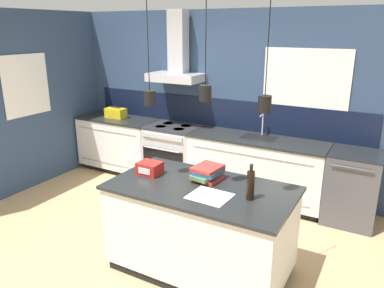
{
  "coord_description": "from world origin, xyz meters",
  "views": [
    {
      "loc": [
        2.33,
        -3.0,
        2.35
      ],
      "look_at": [
        0.31,
        0.63,
        1.05
      ],
      "focal_mm": 35.0,
      "sensor_mm": 36.0,
      "label": 1
    }
  ],
  "objects_px": {
    "yellow_toolbox": "(116,113)",
    "book_stack": "(208,173)",
    "red_supply_box": "(150,168)",
    "dishwasher": "(352,187)",
    "bottle_on_island": "(251,185)",
    "oven_range": "(174,154)"
  },
  "relations": [
    {
      "from": "yellow_toolbox",
      "to": "book_stack",
      "type": "bearing_deg",
      "value": -32.66
    },
    {
      "from": "red_supply_box",
      "to": "book_stack",
      "type": "bearing_deg",
      "value": 14.37
    },
    {
      "from": "dishwasher",
      "to": "bottle_on_island",
      "type": "height_order",
      "value": "bottle_on_island"
    },
    {
      "from": "dishwasher",
      "to": "bottle_on_island",
      "type": "distance_m",
      "value": 2.04
    },
    {
      "from": "oven_range",
      "to": "bottle_on_island",
      "type": "relative_size",
      "value": 2.78
    },
    {
      "from": "bottle_on_island",
      "to": "yellow_toolbox",
      "type": "height_order",
      "value": "bottle_on_island"
    },
    {
      "from": "bottle_on_island",
      "to": "red_supply_box",
      "type": "xyz_separation_m",
      "value": [
        -1.11,
        0.06,
        -0.08
      ]
    },
    {
      "from": "oven_range",
      "to": "book_stack",
      "type": "relative_size",
      "value": 2.53
    },
    {
      "from": "oven_range",
      "to": "dishwasher",
      "type": "bearing_deg",
      "value": 0.09
    },
    {
      "from": "book_stack",
      "to": "yellow_toolbox",
      "type": "xyz_separation_m",
      "value": [
        -2.54,
        1.63,
        0.01
      ]
    },
    {
      "from": "oven_range",
      "to": "dishwasher",
      "type": "height_order",
      "value": "same"
    },
    {
      "from": "book_stack",
      "to": "yellow_toolbox",
      "type": "bearing_deg",
      "value": 147.34
    },
    {
      "from": "red_supply_box",
      "to": "dishwasher",
      "type": "bearing_deg",
      "value": 44.9
    },
    {
      "from": "oven_range",
      "to": "dishwasher",
      "type": "xyz_separation_m",
      "value": [
        2.6,
        0.0,
        0.0
      ]
    },
    {
      "from": "bottle_on_island",
      "to": "yellow_toolbox",
      "type": "bearing_deg",
      "value": 149.0
    },
    {
      "from": "dishwasher",
      "to": "book_stack",
      "type": "height_order",
      "value": "book_stack"
    },
    {
      "from": "dishwasher",
      "to": "red_supply_box",
      "type": "distance_m",
      "value": 2.57
    },
    {
      "from": "bottle_on_island",
      "to": "book_stack",
      "type": "relative_size",
      "value": 0.91
    },
    {
      "from": "bottle_on_island",
      "to": "book_stack",
      "type": "distance_m",
      "value": 0.56
    },
    {
      "from": "oven_range",
      "to": "yellow_toolbox",
      "type": "xyz_separation_m",
      "value": [
        -1.12,
        0.0,
        0.54
      ]
    },
    {
      "from": "bottle_on_island",
      "to": "red_supply_box",
      "type": "height_order",
      "value": "bottle_on_island"
    },
    {
      "from": "dishwasher",
      "to": "book_stack",
      "type": "distance_m",
      "value": 2.08
    }
  ]
}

